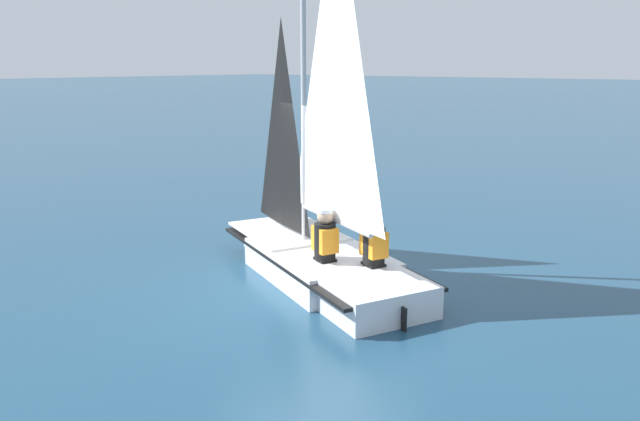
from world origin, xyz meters
The scene contains 4 objects.
ground_plane centered at (0.00, 0.00, 0.00)m, with size 260.00×260.00×0.00m, color navy.
sailboat_main centered at (-0.01, 0.00, 0.75)m, with size 4.34×2.99×5.51m.
sailor_helm centered at (-0.36, 0.34, 0.63)m, with size 0.42×0.39×1.16m.
sailor_crew centered at (-1.01, 0.09, 0.63)m, with size 0.42×0.39×1.16m.
Camera 1 is at (-5.53, 6.82, 3.10)m, focal length 35.00 mm.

